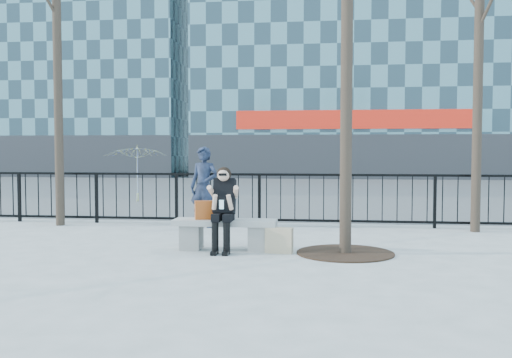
# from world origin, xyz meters

# --- Properties ---
(ground) EXTENTS (120.00, 120.00, 0.00)m
(ground) POSITION_xyz_m (0.00, 0.00, 0.00)
(ground) COLOR gray
(ground) RESTS_ON ground
(street_surface) EXTENTS (60.00, 23.00, 0.01)m
(street_surface) POSITION_xyz_m (0.00, 15.00, 0.00)
(street_surface) COLOR #474747
(street_surface) RESTS_ON ground
(railing) EXTENTS (14.00, 0.06, 1.10)m
(railing) POSITION_xyz_m (0.00, 3.00, 0.55)
(railing) COLOR black
(railing) RESTS_ON ground
(building_left) EXTENTS (16.20, 10.20, 22.60)m
(building_left) POSITION_xyz_m (-15.00, 27.00, 11.30)
(building_left) COLOR slate
(building_left) RESTS_ON ground
(tree_grate) EXTENTS (1.50, 1.50, 0.02)m
(tree_grate) POSITION_xyz_m (1.90, -0.10, 0.01)
(tree_grate) COLOR black
(tree_grate) RESTS_ON ground
(bench_main) EXTENTS (1.65, 0.46, 0.49)m
(bench_main) POSITION_xyz_m (0.00, 0.00, 0.30)
(bench_main) COLOR gray
(bench_main) RESTS_ON ground
(seated_woman) EXTENTS (0.50, 0.64, 1.34)m
(seated_woman) POSITION_xyz_m (0.00, -0.16, 0.67)
(seated_woman) COLOR black
(seated_woman) RESTS_ON ground
(handbag) EXTENTS (0.39, 0.27, 0.30)m
(handbag) POSITION_xyz_m (-0.31, 0.02, 0.64)
(handbag) COLOR #B04815
(handbag) RESTS_ON bench_main
(shopping_bag) EXTENTS (0.44, 0.21, 0.40)m
(shopping_bag) POSITION_xyz_m (0.88, -0.17, 0.20)
(shopping_bag) COLOR beige
(shopping_bag) RESTS_ON ground
(standing_man) EXTENTS (0.69, 0.53, 1.67)m
(standing_man) POSITION_xyz_m (-0.91, 2.60, 0.83)
(standing_man) COLOR black
(standing_man) RESTS_ON ground
(vendor_umbrella) EXTENTS (2.45, 2.47, 1.74)m
(vendor_umbrella) POSITION_xyz_m (-4.14, 7.80, 0.87)
(vendor_umbrella) COLOR #F7F636
(vendor_umbrella) RESTS_ON ground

